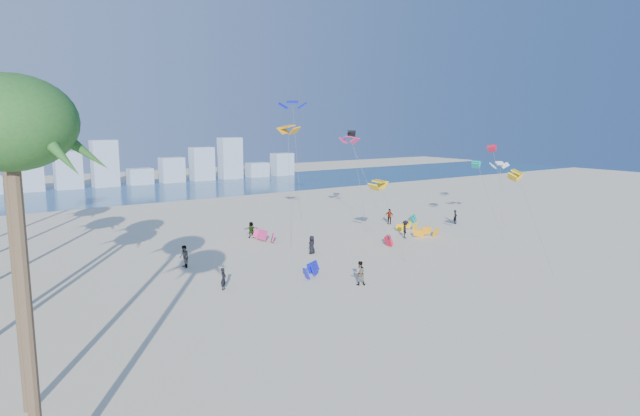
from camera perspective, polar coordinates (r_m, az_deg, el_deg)
ground at (r=34.75m, az=11.23°, el=-11.23°), size 220.00×220.00×0.00m
ocean at (r=98.14m, az=-20.48°, el=1.46°), size 220.00×220.00×0.00m
kitesurfer_near at (r=40.30m, az=-9.86°, el=-7.16°), size 0.67×0.68×1.58m
kitesurfer_mid at (r=40.88m, az=4.09°, el=-6.66°), size 1.10×1.04×1.79m
kitesurfers_far at (r=55.21m, az=0.51°, el=-2.53°), size 33.93×10.32×1.85m
grounded_kites at (r=55.05m, az=3.67°, el=-3.03°), size 25.54×16.49×1.07m
flying_kites at (r=60.26m, az=6.82°, el=6.84°), size 31.18×35.79×14.75m
distant_skyline at (r=107.26m, az=-22.52°, el=3.59°), size 85.00×3.00×8.40m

